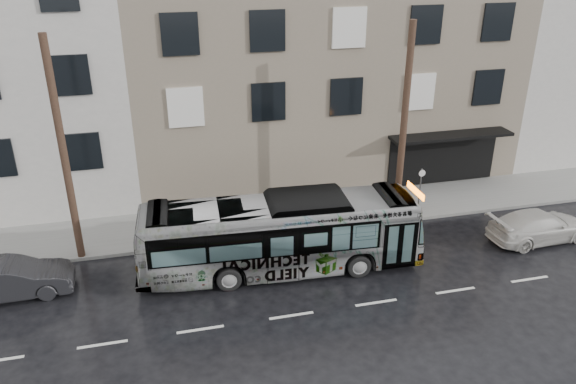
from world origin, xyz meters
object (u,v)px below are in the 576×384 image
(utility_pole_rear, at_px, (64,154))
(bus, at_px, (280,235))
(utility_pole_front, at_px, (404,126))
(sign_post, at_px, (420,193))
(white_sedan, at_px, (539,226))
(dark_sedan, at_px, (11,279))

(utility_pole_rear, relative_size, bus, 0.81)
(bus, bearing_deg, utility_pole_front, -63.12)
(utility_pole_front, relative_size, utility_pole_rear, 1.00)
(sign_post, xyz_separation_m, white_sedan, (4.25, -3.10, -0.68))
(dark_sedan, bearing_deg, sign_post, -85.10)
(utility_pole_front, xyz_separation_m, dark_sedan, (-16.23, -2.14, -3.94))
(white_sedan, bearing_deg, sign_post, 50.41)
(bus, distance_m, dark_sedan, 10.10)
(sign_post, height_order, white_sedan, sign_post)
(bus, xyz_separation_m, white_sedan, (11.53, -0.41, -0.88))
(white_sedan, height_order, dark_sedan, dark_sedan)
(utility_pole_rear, relative_size, sign_post, 3.75)
(utility_pole_front, xyz_separation_m, white_sedan, (5.35, -3.10, -3.98))
(utility_pole_rear, height_order, dark_sedan, utility_pole_rear)
(utility_pole_rear, height_order, white_sedan, utility_pole_rear)
(bus, bearing_deg, dark_sedan, 90.33)
(sign_post, relative_size, white_sedan, 0.52)
(utility_pole_rear, distance_m, white_sedan, 19.99)
(sign_post, bearing_deg, dark_sedan, -172.96)
(utility_pole_front, bearing_deg, utility_pole_rear, 180.00)
(utility_pole_rear, xyz_separation_m, dark_sedan, (-2.23, -2.14, -3.94))
(utility_pole_front, distance_m, bus, 7.42)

